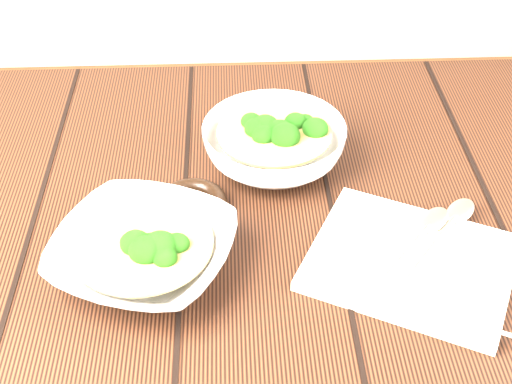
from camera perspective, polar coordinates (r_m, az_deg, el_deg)
The scene contains 7 objects.
table at distance 1.05m, azimuth -4.26°, elevation -6.72°, with size 1.20×0.80×0.75m.
soup_bowl_front at distance 0.88m, azimuth -8.97°, elevation -4.76°, with size 0.28×0.28×0.06m.
soup_bowl_back at distance 1.03m, azimuth 1.45°, elevation 3.90°, with size 0.22×0.22×0.07m.
trivet at distance 0.96m, azimuth -5.16°, elevation -0.90°, with size 0.10×0.10×0.02m, color black.
napkin at distance 0.90m, azimuth 12.26°, elevation -5.52°, with size 0.24×0.20×0.01m, color beige.
spoon_left at distance 0.93m, azimuth 13.02°, elevation -3.44°, with size 0.14×0.17×0.01m.
spoon_right at distance 0.95m, azimuth 15.11°, elevation -2.70°, with size 0.14×0.17×0.01m.
Camera 1 is at (0.05, -0.72, 1.38)m, focal length 50.00 mm.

